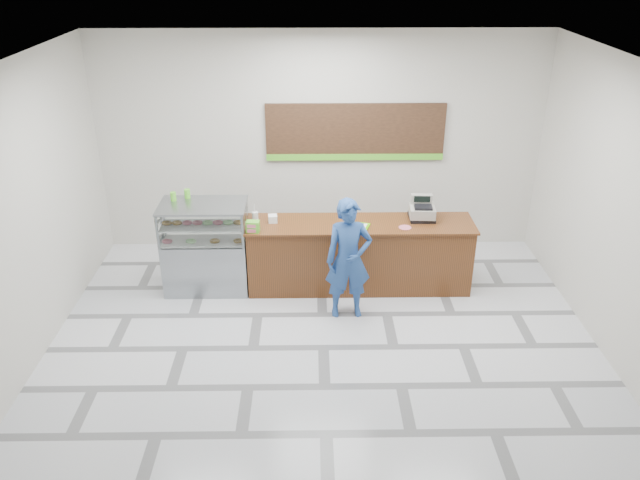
{
  "coord_description": "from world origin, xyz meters",
  "views": [
    {
      "loc": [
        -0.14,
        -6.51,
        4.71
      ],
      "look_at": [
        -0.03,
        0.9,
        1.08
      ],
      "focal_mm": 35.0,
      "sensor_mm": 36.0,
      "label": 1
    }
  ],
  "objects_px": {
    "sales_counter": "(359,255)",
    "serving_tray": "(355,226)",
    "display_case": "(206,246)",
    "customer": "(348,259)",
    "cash_register": "(422,211)"
  },
  "relations": [
    {
      "from": "display_case",
      "to": "serving_tray",
      "type": "xyz_separation_m",
      "value": [
        2.14,
        -0.12,
        0.36
      ]
    },
    {
      "from": "customer",
      "to": "cash_register",
      "type": "bearing_deg",
      "value": 34.53
    },
    {
      "from": "sales_counter",
      "to": "serving_tray",
      "type": "distance_m",
      "value": 0.54
    },
    {
      "from": "sales_counter",
      "to": "cash_register",
      "type": "distance_m",
      "value": 1.11
    },
    {
      "from": "display_case",
      "to": "serving_tray",
      "type": "height_order",
      "value": "display_case"
    },
    {
      "from": "cash_register",
      "to": "display_case",
      "type": "bearing_deg",
      "value": -173.93
    },
    {
      "from": "display_case",
      "to": "customer",
      "type": "xyz_separation_m",
      "value": [
        2.02,
        -0.75,
        0.17
      ]
    },
    {
      "from": "sales_counter",
      "to": "serving_tray",
      "type": "height_order",
      "value": "serving_tray"
    },
    {
      "from": "sales_counter",
      "to": "customer",
      "type": "distance_m",
      "value": 0.84
    },
    {
      "from": "sales_counter",
      "to": "cash_register",
      "type": "xyz_separation_m",
      "value": [
        0.9,
        0.14,
        0.64
      ]
    },
    {
      "from": "cash_register",
      "to": "customer",
      "type": "relative_size",
      "value": 0.23
    },
    {
      "from": "cash_register",
      "to": "serving_tray",
      "type": "xyz_separation_m",
      "value": [
        -0.97,
        -0.26,
        -0.12
      ]
    },
    {
      "from": "sales_counter",
      "to": "display_case",
      "type": "bearing_deg",
      "value": 180.0
    },
    {
      "from": "sales_counter",
      "to": "cash_register",
      "type": "relative_size",
      "value": 8.24
    },
    {
      "from": "customer",
      "to": "display_case",
      "type": "bearing_deg",
      "value": 155.24
    }
  ]
}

